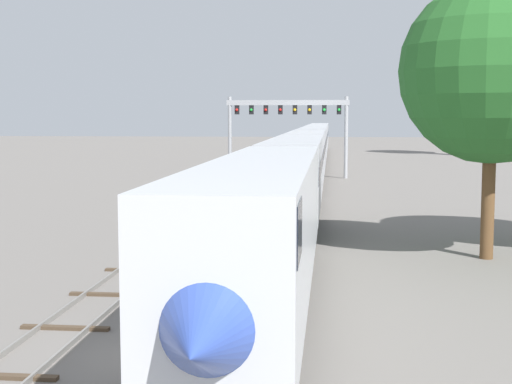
{
  "coord_description": "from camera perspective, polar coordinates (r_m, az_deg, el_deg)",
  "views": [
    {
      "loc": [
        4.07,
        -18.0,
        6.11
      ],
      "look_at": [
        1.0,
        12.0,
        3.0
      ],
      "focal_mm": 51.73,
      "sensor_mm": 36.0,
      "label": 1
    }
  ],
  "objects": [
    {
      "name": "ground_plane",
      "position": [
        19.44,
        -6.7,
        -12.48
      ],
      "size": [
        400.0,
        400.0,
        0.0
      ],
      "primitive_type": "plane",
      "color": "slate"
    },
    {
      "name": "track_main",
      "position": [
        78.26,
        4.31,
        1.45
      ],
      "size": [
        2.6,
        200.0,
        0.16
      ],
      "color": "slate",
      "rests_on": "ground"
    },
    {
      "name": "track_near",
      "position": [
        58.8,
        -1.59,
        -0.01
      ],
      "size": [
        2.6,
        160.0,
        0.16
      ],
      "color": "slate",
      "rests_on": "ground"
    },
    {
      "name": "passenger_train",
      "position": [
        75.54,
        4.27,
        3.22
      ],
      "size": [
        3.04,
        127.39,
        4.8
      ],
      "color": "silver",
      "rests_on": "ground"
    },
    {
      "name": "signal_gantry",
      "position": [
        73.0,
        2.46,
        5.78
      ],
      "size": [
        12.1,
        0.49,
        8.02
      ],
      "color": "#999BA0",
      "rests_on": "ground"
    },
    {
      "name": "trackside_tree_left",
      "position": [
        32.85,
        17.8,
        8.86
      ],
      "size": [
        7.81,
        7.81,
        11.9
      ],
      "color": "brown",
      "rests_on": "ground"
    }
  ]
}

